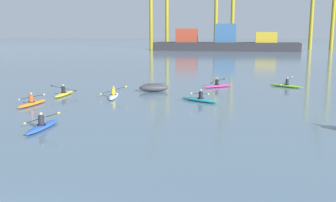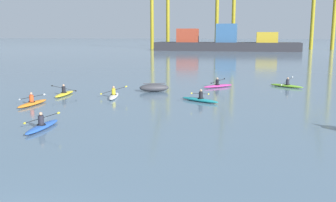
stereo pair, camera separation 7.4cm
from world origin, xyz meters
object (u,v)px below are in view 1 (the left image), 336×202
(kayak_blue, at_px, (42,126))
(kayak_yellow, at_px, (64,93))
(kayak_magenta, at_px, (218,86))
(kayak_teal, at_px, (200,99))
(container_barge, at_px, (224,43))
(gantry_crane_west_mid, at_px, (225,1))
(gantry_crane_west, at_px, (158,0))
(kayak_white, at_px, (114,96))
(kayak_lime, at_px, (286,85))
(kayak_orange, at_px, (32,103))
(capsized_dinghy, at_px, (154,88))

(kayak_blue, bearing_deg, kayak_yellow, 111.26)
(kayak_magenta, bearing_deg, kayak_teal, -94.68)
(container_barge, height_order, gantry_crane_west_mid, gantry_crane_west_mid)
(gantry_crane_west, bearing_deg, kayak_white, -78.74)
(kayak_lime, bearing_deg, kayak_yellow, -153.64)
(gantry_crane_west_mid, relative_size, kayak_orange, 9.70)
(kayak_white, distance_m, kayak_lime, 16.97)
(container_barge, relative_size, gantry_crane_west, 1.22)
(capsized_dinghy, bearing_deg, kayak_blue, -100.10)
(kayak_lime, height_order, kayak_orange, kayak_lime)
(container_barge, xyz_separation_m, kayak_blue, (-3.14, -100.12, -2.23))
(kayak_magenta, bearing_deg, capsized_dinghy, -142.99)
(kayak_lime, bearing_deg, gantry_crane_west_mid, 97.55)
(container_barge, bearing_deg, kayak_magenta, -86.68)
(kayak_yellow, xyz_separation_m, kayak_orange, (-0.16, -4.58, 0.00))
(gantry_crane_west, height_order, kayak_orange, gantry_crane_west)
(kayak_white, bearing_deg, kayak_magenta, 45.54)
(gantry_crane_west, distance_m, capsized_dinghy, 99.79)
(kayak_teal, distance_m, kayak_magenta, 8.21)
(kayak_orange, bearing_deg, container_barge, 85.42)
(kayak_white, height_order, kayak_lime, kayak_white)
(capsized_dinghy, bearing_deg, container_barge, 89.62)
(kayak_lime, bearing_deg, kayak_magenta, -166.49)
(kayak_teal, bearing_deg, capsized_dinghy, 137.85)
(kayak_lime, bearing_deg, gantry_crane_west, 110.62)
(kayak_lime, relative_size, kayak_magenta, 1.09)
(gantry_crane_west_mid, distance_m, kayak_lime, 94.68)
(kayak_yellow, bearing_deg, kayak_teal, -2.71)
(kayak_white, relative_size, kayak_lime, 1.09)
(gantry_crane_west, relative_size, kayak_orange, 10.24)
(kayak_teal, distance_m, kayak_yellow, 11.44)
(capsized_dinghy, relative_size, kayak_blue, 0.82)
(kayak_teal, relative_size, kayak_yellow, 0.95)
(gantry_crane_west, height_order, kayak_teal, gantry_crane_west)
(capsized_dinghy, height_order, kayak_yellow, kayak_yellow)
(capsized_dinghy, bearing_deg, gantry_crane_west, 103.06)
(kayak_magenta, xyz_separation_m, kayak_orange, (-12.25, -12.23, 0.00))
(container_barge, xyz_separation_m, kayak_magenta, (4.74, -81.64, -2.23))
(kayak_lime, relative_size, kayak_orange, 0.92)
(kayak_yellow, bearing_deg, capsized_dinghy, 28.22)
(gantry_crane_west_mid, distance_m, kayak_teal, 103.62)
(container_barge, bearing_deg, kayak_yellow, -94.71)
(container_barge, bearing_deg, gantry_crane_west_mid, 94.90)
(kayak_magenta, distance_m, kayak_blue, 20.09)
(gantry_crane_west_mid, relative_size, kayak_magenta, 11.49)
(gantry_crane_west, xyz_separation_m, capsized_dinghy, (22.26, -95.97, -15.91))
(kayak_blue, distance_m, kayak_orange, 7.63)
(gantry_crane_west_mid, relative_size, kayak_white, 9.63)
(gantry_crane_west_mid, distance_m, kayak_yellow, 103.15)
(gantry_crane_west_mid, xyz_separation_m, kayak_yellow, (-6.29, -101.79, -15.51))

